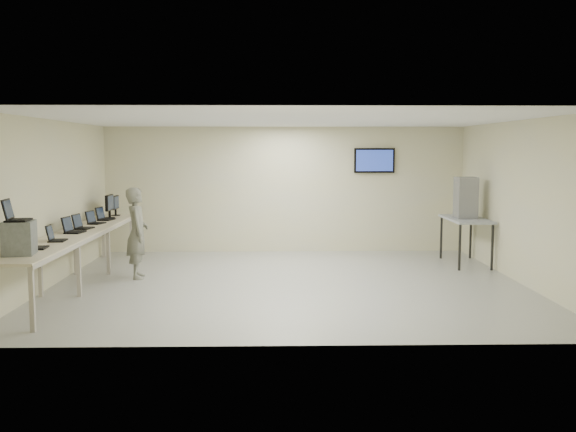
{
  "coord_description": "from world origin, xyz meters",
  "views": [
    {
      "loc": [
        -0.25,
        -10.84,
        2.31
      ],
      "look_at": [
        0.0,
        0.2,
        1.15
      ],
      "focal_mm": 40.0,
      "sensor_mm": 36.0,
      "label": 1
    }
  ],
  "objects_px": {
    "soldier": "(137,233)",
    "equipment_box": "(19,238)",
    "workbench": "(77,237)",
    "side_table": "(466,222)"
  },
  "relations": [
    {
      "from": "workbench",
      "to": "equipment_box",
      "type": "height_order",
      "value": "equipment_box"
    },
    {
      "from": "soldier",
      "to": "side_table",
      "type": "distance_m",
      "value": 6.41
    },
    {
      "from": "workbench",
      "to": "side_table",
      "type": "relative_size",
      "value": 3.87
    },
    {
      "from": "workbench",
      "to": "soldier",
      "type": "xyz_separation_m",
      "value": [
        0.9,
        0.55,
        -0.01
      ]
    },
    {
      "from": "soldier",
      "to": "workbench",
      "type": "bearing_deg",
      "value": 109.5
    },
    {
      "from": "workbench",
      "to": "side_table",
      "type": "height_order",
      "value": "side_table"
    },
    {
      "from": "workbench",
      "to": "side_table",
      "type": "xyz_separation_m",
      "value": [
        7.19,
        1.8,
        0.03
      ]
    },
    {
      "from": "soldier",
      "to": "equipment_box",
      "type": "bearing_deg",
      "value": 149.24
    },
    {
      "from": "workbench",
      "to": "equipment_box",
      "type": "distance_m",
      "value": 2.3
    },
    {
      "from": "equipment_box",
      "to": "side_table",
      "type": "bearing_deg",
      "value": 20.14
    }
  ]
}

